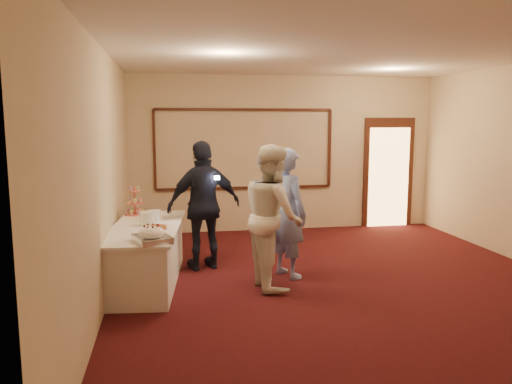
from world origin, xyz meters
The scene contains 14 objects.
floor centered at (0.00, 0.00, 0.00)m, with size 7.00×7.00×0.00m, color black.
room_walls centered at (0.00, 0.00, 2.03)m, with size 6.04×7.04×3.02m.
wall_molding centered at (-0.80, 3.47, 1.60)m, with size 3.45×0.04×1.55m.
doorway centered at (2.15, 3.45, 1.08)m, with size 1.05×0.07×2.20m.
buffet_table centered at (-2.57, 0.55, 0.39)m, with size 1.10×2.32×0.77m.
pavlova_tray centered at (-2.46, -0.34, 0.85)m, with size 0.49×0.55×0.19m.
cupcake_stand centered at (-2.75, 1.41, 0.93)m, with size 0.31×0.31×0.46m.
plate_stack_a centered at (-2.54, 0.63, 0.86)m, with size 0.21×0.21×0.17m.
plate_stack_b centered at (-2.47, 0.87, 0.85)m, with size 0.18×0.18×0.15m.
tart centered at (-2.41, 0.27, 0.80)m, with size 0.27×0.27×0.05m.
man centered at (-0.66, 0.51, 0.89)m, with size 0.65×0.43×1.78m, color #8BA5EB.
woman centered at (-0.95, 0.16, 0.92)m, with size 0.90×0.70×1.85m, color white.
guest centered at (-1.76, 1.08, 0.93)m, with size 1.09×0.45×1.86m, color black.
camera_flash centered at (-1.59, 0.89, 1.35)m, with size 0.07×0.04×0.05m, color white.
Camera 1 is at (-2.26, -6.00, 2.13)m, focal length 35.00 mm.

